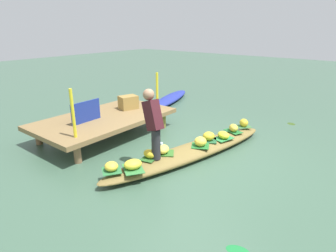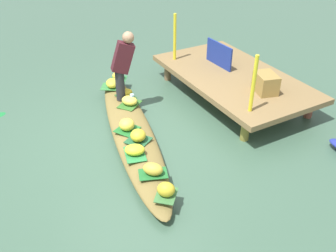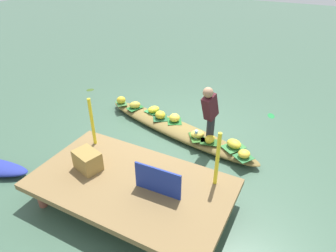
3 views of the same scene
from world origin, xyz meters
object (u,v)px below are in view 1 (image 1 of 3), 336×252
produce_crate (128,102)px  market_banner (86,112)px  banana_bunch_2 (150,154)px  banana_bunch_8 (163,149)px  water_bottle (161,148)px  banana_bunch_3 (244,123)px  banana_bunch_5 (234,128)px  banana_bunch_7 (111,166)px  banana_bunch_4 (209,136)px  vendor_boat (193,151)px  moored_boat (170,99)px  vendor_person (153,120)px  banana_bunch_1 (133,164)px  banana_bunch_6 (223,135)px  banana_bunch_0 (200,141)px

produce_crate → market_banner: bearing=-178.2°
banana_bunch_2 → banana_bunch_8: size_ratio=0.91×
produce_crate → water_bottle: bearing=-119.1°
banana_bunch_3 → produce_crate: size_ratio=0.52×
banana_bunch_5 → banana_bunch_7: banana_bunch_5 is taller
banana_bunch_4 → produce_crate: 2.43m
vendor_boat → banana_bunch_7: banana_bunch_7 is taller
moored_boat → banana_bunch_8: banana_bunch_8 is taller
vendor_person → banana_bunch_7: bearing=165.7°
banana_bunch_1 → banana_bunch_2: banana_bunch_1 is taller
banana_bunch_6 → produce_crate: (-0.23, 2.60, 0.33)m
moored_boat → banana_bunch_1: size_ratio=9.06×
moored_boat → water_bottle: size_ratio=14.29×
moored_boat → banana_bunch_5: banana_bunch_5 is taller
banana_bunch_5 → banana_bunch_7: size_ratio=1.18×
banana_bunch_3 → water_bottle: 2.40m
banana_bunch_6 → water_bottle: (-1.36, 0.58, 0.02)m
banana_bunch_7 → produce_crate: (2.18, 1.84, 0.33)m
banana_bunch_6 → banana_bunch_0: bearing=165.8°
banana_bunch_1 → moored_boat: bearing=31.5°
vendor_person → produce_crate: (1.37, 2.05, -0.29)m
moored_boat → produce_crate: produce_crate is taller
moored_boat → banana_bunch_4: bearing=-146.3°
vendor_boat → banana_bunch_7: 1.75m
moored_boat → banana_bunch_3: size_ratio=12.18×
banana_bunch_1 → banana_bunch_7: size_ratio=1.32×
banana_bunch_2 → vendor_person: (0.06, -0.03, 0.62)m
banana_bunch_6 → water_bottle: size_ratio=1.49×
banana_bunch_0 → market_banner: bearing=110.7°
banana_bunch_1 → market_banner: 2.15m
banana_bunch_1 → banana_bunch_2: size_ratio=1.16×
banana_bunch_1 → banana_bunch_7: (-0.27, 0.23, -0.01)m
banana_bunch_0 → banana_bunch_7: size_ratio=1.04×
banana_bunch_5 → banana_bunch_6: (-0.52, -0.02, -0.01)m
moored_boat → market_banner: 4.01m
banana_bunch_8 → vendor_person: 0.66m
vendor_boat → banana_bunch_3: 1.75m
banana_bunch_3 → produce_crate: bearing=114.6°
banana_bunch_6 → banana_bunch_8: 1.46m
banana_bunch_0 → market_banner: market_banner is taller
vendor_person → market_banner: size_ratio=1.64×
moored_boat → water_bottle: water_bottle is taller
banana_bunch_2 → banana_bunch_4: 1.43m
banana_bunch_7 → vendor_person: bearing=-14.3°
banana_bunch_1 → banana_bunch_6: (2.15, -0.53, -0.01)m
banana_bunch_3 → banana_bunch_5: bearing=174.3°
banana_bunch_0 → produce_crate: size_ratio=0.55×
vendor_boat → banana_bunch_4: banana_bunch_4 is taller
banana_bunch_1 → market_banner: market_banner is taller
banana_bunch_0 → vendor_person: size_ratio=0.20×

